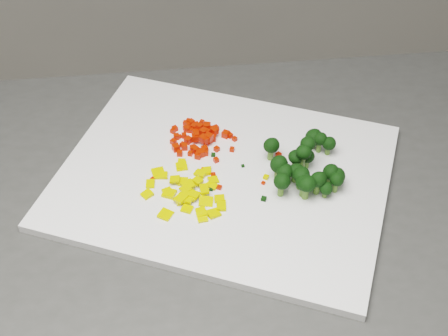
{
  "coord_description": "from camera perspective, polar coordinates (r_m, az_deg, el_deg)",
  "views": [
    {
      "loc": [
        -0.19,
        -0.25,
        1.59
      ],
      "look_at": [
        -0.09,
        0.45,
        0.92
      ],
      "focal_mm": 50.0,
      "sensor_mm": 36.0,
      "label": 1
    }
  ],
  "objects": [
    {
      "name": "carrot_cube_25",
      "position": [
        1.04,
        -2.3,
        3.24
      ],
      "size": [
        0.01,
        0.01,
        0.01
      ],
      "primitive_type": "cube",
      "rotation": [
        0.0,
        0.0,
        1.2
      ],
      "color": "red",
      "rests_on": "carrot_pile"
    },
    {
      "name": "pepper_chunk_0",
      "position": [
        0.94,
        -5.04,
        -2.34
      ],
      "size": [
        0.03,
        0.02,
        0.01
      ],
      "primitive_type": "cube",
      "rotation": [
        -0.01,
        0.05,
        2.67
      ],
      "color": "yellow",
      "rests_on": "pepper_pile"
    },
    {
      "name": "stray_bit_10",
      "position": [
        0.97,
        -0.99,
        -0.63
      ],
      "size": [
        0.01,
        0.01,
        0.01
      ],
      "primitive_type": "cube",
      "rotation": [
        0.0,
        0.0,
        1.54
      ],
      "color": "red",
      "rests_on": "cutting_board"
    },
    {
      "name": "carrot_cube_47",
      "position": [
        1.06,
        -3.02,
        4.18
      ],
      "size": [
        0.01,
        0.01,
        0.01
      ],
      "primitive_type": "cube",
      "rotation": [
        0.0,
        0.0,
        0.61
      ],
      "color": "red",
      "rests_on": "carrot_pile"
    },
    {
      "name": "carrot_cube_14",
      "position": [
        1.05,
        -4.52,
        3.62
      ],
      "size": [
        0.01,
        0.01,
        0.01
      ],
      "primitive_type": "cube",
      "rotation": [
        0.0,
        0.0,
        2.0
      ],
      "color": "red",
      "rests_on": "carrot_pile"
    },
    {
      "name": "broccoli_floret_3",
      "position": [
        0.97,
        7.58,
        1.79
      ],
      "size": [
        0.03,
        0.03,
        0.04
      ],
      "primitive_type": null,
      "color": "black",
      "rests_on": "broccoli_pile"
    },
    {
      "name": "stray_bit_2",
      "position": [
        1.0,
        5.01,
        1.25
      ],
      "size": [
        0.01,
        0.01,
        0.01
      ],
      "primitive_type": "cube",
      "rotation": [
        0.0,
        0.0,
        2.18
      ],
      "color": "red",
      "rests_on": "cutting_board"
    },
    {
      "name": "broccoli_floret_10",
      "position": [
        0.96,
        9.66,
        -0.65
      ],
      "size": [
        0.03,
        0.03,
        0.03
      ],
      "primitive_type": null,
      "color": "black",
      "rests_on": "broccoli_pile"
    },
    {
      "name": "carrot_cube_44",
      "position": [
        1.06,
        -3.28,
        3.95
      ],
      "size": [
        0.01,
        0.01,
        0.01
      ],
      "primitive_type": "cube",
      "rotation": [
        0.0,
        0.0,
        2.01
      ],
      "color": "red",
      "rests_on": "carrot_pile"
    },
    {
      "name": "stray_bit_1",
      "position": [
        0.96,
        3.62,
        -1.37
      ],
      "size": [
        0.01,
        0.01,
        0.0
      ],
      "primitive_type": "cube",
      "rotation": [
        0.0,
        0.0,
        2.47
      ],
      "color": "red",
      "rests_on": "cutting_board"
    },
    {
      "name": "broccoli_pile",
      "position": [
        0.96,
        7.34,
        0.98
      ],
      "size": [
        0.13,
        0.13,
        0.06
      ],
      "primitive_type": null,
      "color": "black",
      "rests_on": "cutting_board"
    },
    {
      "name": "carrot_cube_4",
      "position": [
        1.03,
        -1.02,
        2.77
      ],
      "size": [
        0.01,
        0.01,
        0.01
      ],
      "primitive_type": "cube",
      "rotation": [
        0.0,
        0.0,
        2.95
      ],
      "color": "red",
      "rests_on": "carrot_pile"
    },
    {
      "name": "pepper_chunk_17",
      "position": [
        0.98,
        -3.89,
        0.14
      ],
      "size": [
        0.02,
        0.02,
        0.01
      ],
      "primitive_type": "cube",
      "rotation": [
        -0.1,
        -0.09,
        1.62
      ],
      "color": "yellow",
      "rests_on": "pepper_pile"
    },
    {
      "name": "broccoli_floret_2",
      "position": [
        0.96,
        6.53,
        -0.51
      ],
      "size": [
        0.03,
        0.03,
        0.03
      ],
      "primitive_type": null,
      "color": "black",
      "rests_on": "broccoli_pile"
    },
    {
      "name": "broccoli_floret_19",
      "position": [
        1.01,
        8.71,
        2.26
      ],
      "size": [
        0.03,
        0.03,
        0.04
      ],
      "primitive_type": null,
      "color": "black",
      "rests_on": "broccoli_pile"
    },
    {
      "name": "carrot_cube_39",
      "position": [
        1.02,
        -3.3,
        2.56
      ],
      "size": [
        0.01,
        0.01,
        0.01
      ],
      "primitive_type": "cube",
      "rotation": [
        0.0,
        0.0,
        0.73
      ],
      "color": "red",
      "rests_on": "carrot_pile"
    },
    {
      "name": "carrot_cube_20",
      "position": [
        1.03,
        -0.86,
        3.4
      ],
      "size": [
        0.01,
        0.01,
        0.01
      ],
      "primitive_type": "cube",
      "rotation": [
        0.0,
        0.0,
        0.63
      ],
      "color": "red",
      "rests_on": "carrot_pile"
    },
    {
      "name": "carrot_cube_19",
      "position": [
        1.01,
        0.74,
        1.72
      ],
      "size": [
        0.01,
        0.01,
        0.01
      ],
      "primitive_type": "cube",
      "rotation": [
        0.0,
        0.0,
        1.18
      ],
      "color": "red",
      "rests_on": "carrot_pile"
    },
    {
      "name": "carrot_cube_38",
      "position": [
        1.01,
        -1.7,
        2.59
      ],
      "size": [
        0.01,
        0.01,
        0.01
      ],
      "primitive_type": "cube",
      "rotation": [
        0.0,
        0.0,
        0.29
      ],
      "color": "red",
      "rests_on": "carrot_pile"
    },
    {
      "name": "carrot_cube_55",
      "position": [
        1.05,
        -2.76,
        3.78
      ],
      "size": [
        0.01,
        0.01,
        0.01
      ],
      "primitive_type": "cube",
      "rotation": [
        0.0,
        0.0,
        2.49
      ],
      "color": "red",
      "rests_on": "carrot_pile"
    },
    {
      "name": "carrot_cube_2",
      "position": [
        1.06,
        -2.03,
        4.22
      ],
      "size": [
        0.01,
        0.01,
        0.01
      ],
      "primitive_type": "cube",
      "rotation": [
        0.0,
        0.0,
        2.63
      ],
      "color": "red",
      "rests_on": "carrot_pile"
    },
    {
      "name": "stray_bit_9",
      "position": [
        0.97,
        3.86,
        -0.83
      ],
      "size": [
        0.01,
        0.01,
        0.01
      ],
      "primitive_type": "cube",
      "rotation": [
        0.0,
        0.0,
        0.95
      ],
      "color": "yellow",
      "rests_on": "cutting_board"
    },
    {
      "name": "stray_bit_3",
      "position": [
        0.98,
        1.74,
        0.2
      ],
      "size": [
        0.01,
        0.01,
        0.0
      ],
      "primitive_type": "cube",
      "rotation": [
        0.0,
        0.0,
        0.1
      ],
      "color": "black",
      "rests_on": "cutting_board"
    },
    {
      "name": "carrot_cube_10",
      "position": [
        1.01,
        -2.86,
        1.79
      ],
      "size": [
        0.01,
        0.01,
        0.01
      ],
      "primitive_type": "cube",
      "rotation": [
        0.0,
        0.0,
        1.61
      ],
      "color": "red",
      "rests_on": "carrot_pile"
    },
    {
      "name": "carrot_cube_45",
      "position": [
        1.03,
        -2.52,
        2.84
      ],
      "size": [
        0.01,
        0.01,
        0.01
      ],
      "primitive_type": "cube",
      "rotation": [
        0.0,
        0.0,
        0.32
      ],
      "color": "red",
      "rests_on": "carrot_pile"
    },
    {
      "name": "carrot_cube_52",
      "position": [
        1.06,
        -3.56,
        4.14
      ],
      "size": [
        0.01,
        0.01,
        0.01
      ],
      "primitive_type": "cube",
      "rotation": [
        0.0,
        0.0,
        2.74
      ],
      "color": "red",
      "rests_on": "carrot_pile"
    },
    {
      "name": "carrot_cube_48",
      "position": [
        1.0,
        -2.4,
        1.12
      ],
      "size": [
        0.01,
        0.01,
        0.01
      ],
      "primitive_type": "cube",
      "rotation": [
        0.0,
        0.0,
        2.72
      ],
      "color": "red",
      "rests_on": "carrot_pile"
    },
    {
      "name": "pepper_chunk_26",
      "position": [
        0.93,
        -3.28,
        -2.89
      ],
      "size": [
        0.02,
        0.02,
        0.0
      ],
      "primitive_type": "cube",
      "rotation": [
        -0.06,
        0.0,
        1.13
      ],
      "color": "yellow",
      "rests_on": "pepper_pile"
    },
    {
      "name": "carrot_cube_59",
      "position": [
        1.01,
        -1.38,
        2.83
      ],
      "size": [
        0.02,
        0.02,
        0.01
      ],
      "primitive_type": "cube",
      "rotation": [
        0.0,
        0.0,
        2.4
      ],
      "color": "red",
      "rests_on": "carrot_pile"
    },
    {
      "name": "broccoli_floret_11",
      "position": [
        0.96,
        7.19,
        1.13
      ],
      "size": [
        0.03,
        0.03,
        0.03
      ],
      "primitive_type": null,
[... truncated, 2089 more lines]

